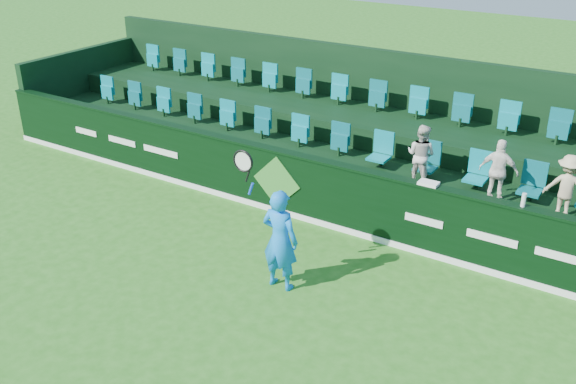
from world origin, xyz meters
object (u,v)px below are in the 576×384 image
Objects in this scene: tennis_player at (280,239)px; drinks_bottle at (524,200)px; towel at (429,183)px; spectator_right at (567,187)px; spectator_middle at (499,171)px; spectator_left at (421,155)px.

tennis_player is 10.27× the size of drinks_bottle.
drinks_bottle reaches higher than towel.
spectator_middle is at bearing -4.46° from spectator_right.
spectator_left reaches higher than towel.
spectator_right is at bearing -173.13° from spectator_left.
tennis_player is at bearing 38.77° from spectator_right.
drinks_bottle is (-0.46, -1.12, 0.09)m from spectator_right.
drinks_bottle is at bearing 159.72° from spectator_left.
spectator_left is 5.17× the size of drinks_bottle.
spectator_left is at bearing -2.81° from spectator_middle.
drinks_bottle is at bearing 0.00° from towel.
spectator_left is 3.52× the size of towel.
drinks_bottle is at bearing 119.44° from spectator_middle.
spectator_middle is 1.43m from towel.
spectator_right is (2.64, 0.00, -0.02)m from spectator_left.
spectator_left is 1.04× the size of spectator_right.
spectator_middle is (2.47, 3.42, 0.51)m from tennis_player.
towel is 1.60m from drinks_bottle.
spectator_left is 1.48m from spectator_middle.
towel is (-2.06, -1.12, -0.00)m from spectator_right.
tennis_player is at bearing -124.54° from towel.
tennis_player is 2.84m from towel.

